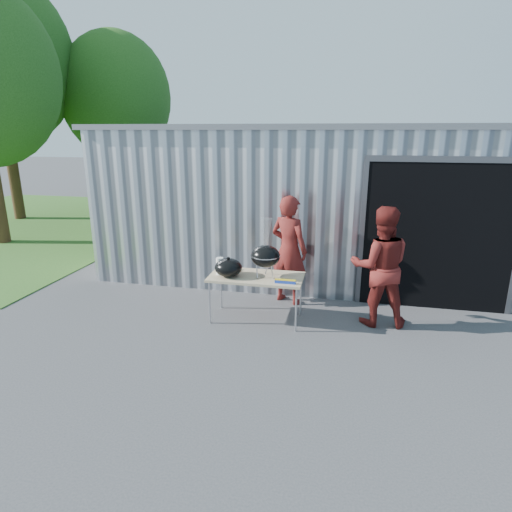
% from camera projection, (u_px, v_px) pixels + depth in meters
% --- Properties ---
extents(ground, '(80.00, 80.00, 0.00)m').
position_uv_depth(ground, '(222.00, 332.00, 6.60)').
color(ground, '#3F3F42').
extents(building, '(8.20, 6.20, 3.10)m').
position_uv_depth(building, '(311.00, 193.00, 10.29)').
color(building, silver).
rests_on(building, ground).
extents(grass_patch, '(10.00, 12.00, 0.02)m').
position_uv_depth(grass_patch, '(12.00, 225.00, 14.06)').
color(grass_patch, '#2D591E').
rests_on(grass_patch, ground).
extents(tree_far, '(3.84, 3.84, 6.35)m').
position_uv_depth(tree_far, '(116.00, 97.00, 15.20)').
color(tree_far, '#442D19').
rests_on(tree_far, ground).
extents(folding_table, '(1.50, 0.75, 0.75)m').
position_uv_depth(folding_table, '(256.00, 278.00, 6.86)').
color(folding_table, tan).
rests_on(folding_table, ground).
extents(kettle_grill, '(0.47, 0.47, 0.94)m').
position_uv_depth(kettle_grill, '(265.00, 252.00, 6.68)').
color(kettle_grill, black).
rests_on(kettle_grill, folding_table).
extents(grill_lid, '(0.44, 0.44, 0.32)m').
position_uv_depth(grill_lid, '(228.00, 267.00, 6.80)').
color(grill_lid, black).
rests_on(grill_lid, folding_table).
extents(paper_towels, '(0.12, 0.12, 0.28)m').
position_uv_depth(paper_towels, '(220.00, 266.00, 6.88)').
color(paper_towels, white).
rests_on(paper_towels, folding_table).
extents(white_tub, '(0.20, 0.15, 0.10)m').
position_uv_depth(white_tub, '(226.00, 267.00, 7.11)').
color(white_tub, white).
rests_on(white_tub, folding_table).
extents(foil_box, '(0.32, 0.06, 0.06)m').
position_uv_depth(foil_box, '(285.00, 281.00, 6.50)').
color(foil_box, '#1937A6').
rests_on(foil_box, folding_table).
extents(person_cook, '(0.83, 0.72, 1.94)m').
position_uv_depth(person_cook, '(289.00, 250.00, 7.52)').
color(person_cook, maroon).
rests_on(person_cook, ground).
extents(person_bystander, '(0.99, 0.81, 1.90)m').
position_uv_depth(person_bystander, '(380.00, 267.00, 6.65)').
color(person_bystander, maroon).
rests_on(person_bystander, ground).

